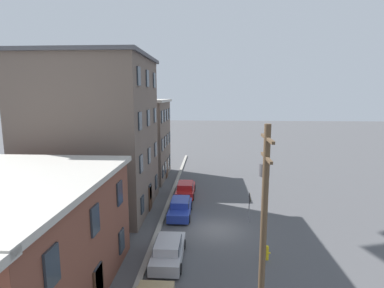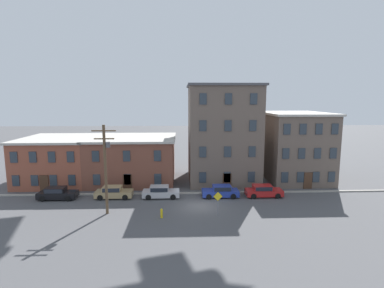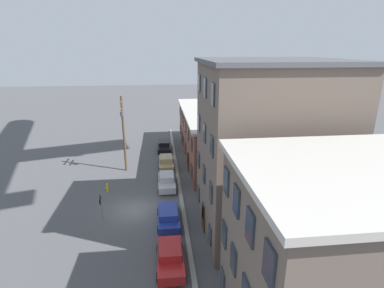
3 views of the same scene
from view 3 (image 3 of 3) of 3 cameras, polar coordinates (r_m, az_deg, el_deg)
name	(u,v)px [view 3 (image 3 of 3)]	position (r m, az deg, el deg)	size (l,w,h in m)	color
ground_plane	(135,210)	(29.26, -10.84, -12.23)	(200.00, 200.00, 0.00)	#4C4C4F
kerb_strip	(183,207)	(29.16, -1.82, -11.82)	(56.00, 0.36, 0.16)	#9E998E
apartment_corner	(215,124)	(47.05, 4.36, 3.88)	(9.85, 10.82, 6.35)	brown
apartment_midblock	(228,144)	(37.08, 6.95, -0.01)	(12.20, 10.36, 6.41)	brown
apartment_far	(267,150)	(24.23, 14.14, -1.04)	(10.06, 10.41, 13.75)	#66564C
apartment_annex	(356,263)	(16.90, 28.76, -19.21)	(8.85, 11.60, 9.82)	#66564C
car_black	(164,146)	(44.34, -5.34, -0.31)	(4.40, 1.92, 1.43)	black
car_tan	(166,162)	(38.13, -4.93, -3.38)	(4.40, 1.92, 1.43)	tan
car_silver	(167,180)	(32.94, -4.85, -6.91)	(4.40, 1.92, 1.43)	#B7B7BC
car_blue	(168,216)	(26.50, -4.50, -13.49)	(4.40, 1.92, 1.43)	#233899
car_red	(170,256)	(22.24, -4.18, -20.43)	(4.40, 1.92, 1.43)	#B21E1E
caution_sign	(101,203)	(27.50, -17.02, -10.77)	(1.01, 0.08, 2.53)	slate
utility_pole	(123,130)	(36.56, -12.92, 2.62)	(2.40, 0.44, 9.23)	brown
fire_hydrant	(108,187)	(33.09, -15.79, -7.95)	(0.24, 0.34, 0.96)	yellow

